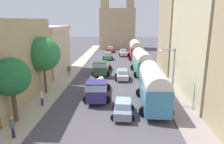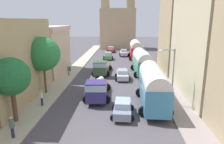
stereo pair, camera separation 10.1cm
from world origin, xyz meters
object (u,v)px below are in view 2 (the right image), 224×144
Objects in this scene: pedestrian_2 at (70,66)px; pedestrian_3 at (42,97)px; parked_bus_1 at (142,61)px; car_3 at (122,74)px; car_2 at (123,108)px; pedestrian_0 at (69,70)px; car_4 at (124,53)px; cargo_truck_1 at (102,67)px; car_0 at (108,56)px; parked_bus_0 at (153,85)px; streetlamp_near at (171,73)px; parked_bus_2 at (136,49)px; car_1 at (111,49)px; cargo_truck_0 at (97,89)px; pedestrian_1 at (12,126)px.

pedestrian_3 reaches higher than pedestrian_2.
parked_bus_1 reaches higher than car_3.
pedestrian_0 is at bearing 121.73° from car_2.
pedestrian_2 reaches higher than car_4.
pedestrian_3 reaches higher than car_2.
car_4 is 19.70m from pedestrian_2.
car_4 is at bearing 66.12° from pedestrian_0.
cargo_truck_1 reaches higher than car_0.
parked_bus_0 is at bearing -90.48° from parked_bus_1.
parked_bus_1 reaches higher than pedestrian_0.
streetlamp_near is (4.84, -10.06, 2.85)m from car_3.
pedestrian_3 is at bearing -111.63° from parked_bus_2.
parked_bus_1 is at bearing -3.27° from pedestrian_2.
car_1 is 1.00× the size of car_4.
cargo_truck_0 is at bearing -89.38° from car_1.
cargo_truck_1 is 5.32m from pedestrian_0.
cargo_truck_1 reaches higher than pedestrian_0.
car_0 reaches higher than car_3.
streetlamp_near is (1.73, -28.04, 1.33)m from parked_bus_2.
car_3 is (-3.11, 10.05, -1.52)m from parked_bus_0.
car_1 is at bearing 104.76° from parked_bus_1.
car_4 is (3.75, 18.92, -0.45)m from cargo_truck_1.
parked_bus_2 is 5.14× the size of pedestrian_2.
car_0 is 34.10m from pedestrian_1.
car_3 is 2.28× the size of pedestrian_3.
car_2 is at bearing -141.35° from parked_bus_0.
cargo_truck_1 is 15.53m from car_2.
pedestrian_0 reaches higher than car_2.
car_4 is at bearing 99.09° from parked_bus_1.
pedestrian_0 is at bearing -166.55° from cargo_truck_1.
parked_bus_2 is at bearing 10.91° from car_0.
pedestrian_0 is at bearing 91.26° from pedestrian_3.
pedestrian_1 is 6.15m from pedestrian_3.
pedestrian_0 is 18.37m from pedestrian_1.
parked_bus_0 is at bearing -84.99° from car_4.
car_0 is at bearing 79.65° from pedestrian_3.
parked_bus_0 is 2.22× the size of car_2.
car_2 is (-3.11, -30.52, -1.52)m from parked_bus_2.
parked_bus_0 is 4.70× the size of pedestrian_0.
pedestrian_3 is (-8.66, -32.37, 0.24)m from car_4.
cargo_truck_1 is 5.87m from pedestrian_2.
car_3 is at bearing -132.55° from parked_bus_1.
pedestrian_3 reaches higher than pedestrian_0.
parked_bus_1 is 1.97× the size of car_1.
cargo_truck_1 is at bearing -90.56° from car_0.
parked_bus_2 is 2.13× the size of car_0.
car_4 is at bearing 61.53° from pedestrian_2.
pedestrian_0 is (-5.75, 9.96, -0.26)m from cargo_truck_0.
car_3 is 2.32× the size of pedestrian_0.
parked_bus_1 is 2.03× the size of car_3.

